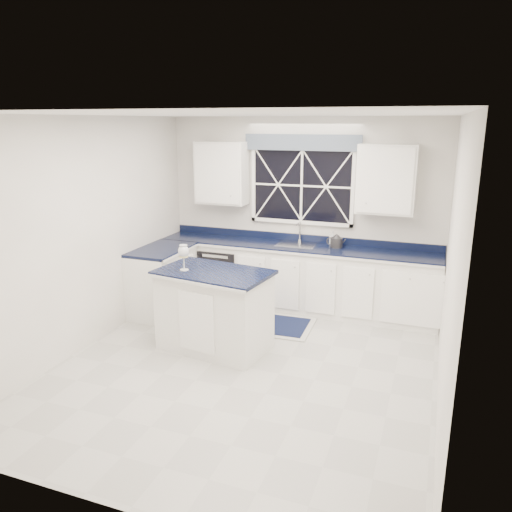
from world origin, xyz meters
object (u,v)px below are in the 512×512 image
at_px(dishwasher, 225,273).
at_px(soap_bottle, 333,238).
at_px(faucet, 300,232).
at_px(wine_glass, 184,253).
at_px(island, 214,310).
at_px(kettle, 336,241).

height_order(dishwasher, soap_bottle, soap_bottle).
relative_size(faucet, wine_glass, 1.00).
xyz_separation_m(dishwasher, faucet, (1.10, 0.19, 0.69)).
distance_m(dishwasher, island, 1.70).
height_order(kettle, wine_glass, wine_glass).
relative_size(faucet, soap_bottle, 1.55).
bearing_deg(faucet, dishwasher, -169.98).
height_order(dishwasher, wine_glass, wine_glass).
bearing_deg(kettle, island, -117.99).
relative_size(faucet, kettle, 1.09).
xyz_separation_m(dishwasher, island, (0.57, -1.60, 0.07)).
height_order(kettle, soap_bottle, same).
xyz_separation_m(faucet, soap_bottle, (0.48, 0.03, -0.06)).
distance_m(dishwasher, wine_glass, 1.87).
xyz_separation_m(faucet, wine_glass, (-0.86, -1.89, 0.07)).
bearing_deg(soap_bottle, island, -118.99).
bearing_deg(island, soap_bottle, 68.79).
xyz_separation_m(island, kettle, (1.09, 1.68, 0.55)).
xyz_separation_m(wine_glass, soap_bottle, (1.34, 1.91, -0.13)).
xyz_separation_m(kettle, soap_bottle, (-0.08, 0.14, 0.01)).
distance_m(island, soap_bottle, 2.15).
height_order(faucet, wine_glass, wine_glass).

